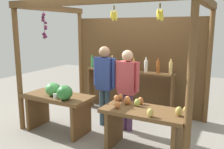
# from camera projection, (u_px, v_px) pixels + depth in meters

# --- Properties ---
(ground_plane) EXTENTS (12.00, 12.00, 0.00)m
(ground_plane) POSITION_uv_depth(u_px,v_px,m) (117.00, 125.00, 4.95)
(ground_plane) COLOR gray
(ground_plane) RESTS_ON ground
(market_stall) EXTENTS (3.25, 2.13, 2.42)m
(market_stall) POSITION_uv_depth(u_px,v_px,m) (127.00, 54.00, 5.09)
(market_stall) COLOR brown
(market_stall) RESTS_ON ground
(fruit_counter_left) EXTENTS (1.31, 0.67, 0.97)m
(fruit_counter_left) POSITION_uv_depth(u_px,v_px,m) (58.00, 101.00, 4.52)
(fruit_counter_left) COLOR brown
(fruit_counter_left) RESTS_ON ground
(fruit_counter_right) EXTENTS (1.31, 0.64, 0.85)m
(fruit_counter_right) POSITION_uv_depth(u_px,v_px,m) (144.00, 120.00, 3.80)
(fruit_counter_right) COLOR brown
(fruit_counter_right) RESTS_ON ground
(bottle_shelf_unit) EXTENTS (2.09, 0.22, 1.32)m
(bottle_shelf_unit) POSITION_uv_depth(u_px,v_px,m) (129.00, 79.00, 5.49)
(bottle_shelf_unit) COLOR brown
(bottle_shelf_unit) RESTS_ON ground
(vendor_man) EXTENTS (0.48, 0.22, 1.60)m
(vendor_man) POSITION_uv_depth(u_px,v_px,m) (105.00, 79.00, 4.77)
(vendor_man) COLOR #334956
(vendor_man) RESTS_ON ground
(vendor_woman) EXTENTS (0.48, 0.21, 1.55)m
(vendor_woman) POSITION_uv_depth(u_px,v_px,m) (127.00, 83.00, 4.55)
(vendor_woman) COLOR #543359
(vendor_woman) RESTS_ON ground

